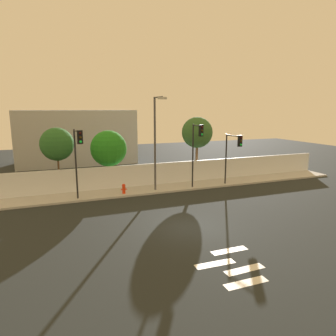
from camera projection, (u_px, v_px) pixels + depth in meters
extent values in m
plane|color=#212626|center=(191.00, 227.00, 17.07)|extent=(80.00, 80.00, 0.00)
cube|color=#B1B1B1|center=(147.00, 190.00, 24.55)|extent=(36.00, 2.40, 0.15)
cube|color=silver|center=(142.00, 175.00, 25.55)|extent=(36.00, 0.18, 1.80)
cube|color=silver|center=(246.00, 283.00, 11.61)|extent=(1.80, 0.44, 0.01)
cube|color=silver|center=(245.00, 269.00, 12.57)|extent=(1.81, 0.49, 0.01)
cube|color=silver|center=(215.00, 264.00, 13.03)|extent=(1.81, 0.49, 0.01)
cube|color=silver|center=(229.00, 250.00, 14.25)|extent=(1.80, 0.45, 0.01)
cylinder|color=black|center=(76.00, 164.00, 21.57)|extent=(0.12, 0.12, 4.94)
cylinder|color=black|center=(77.00, 131.00, 20.59)|extent=(0.33, 1.26, 0.08)
cube|color=black|center=(80.00, 137.00, 20.13)|extent=(0.37, 0.26, 0.90)
sphere|color=black|center=(80.00, 133.00, 19.98)|extent=(0.18, 0.18, 0.18)
sphere|color=#33260A|center=(80.00, 137.00, 20.04)|extent=(0.18, 0.18, 0.18)
sphere|color=#19F24C|center=(81.00, 142.00, 20.09)|extent=(0.18, 0.18, 0.18)
cylinder|color=black|center=(193.00, 156.00, 24.79)|extent=(0.12, 0.12, 5.12)
cylinder|color=black|center=(197.00, 126.00, 23.95)|extent=(0.30, 0.93, 0.08)
cube|color=black|center=(201.00, 131.00, 23.64)|extent=(0.38, 0.28, 0.90)
sphere|color=black|center=(202.00, 127.00, 23.49)|extent=(0.18, 0.18, 0.18)
sphere|color=#33260A|center=(202.00, 131.00, 23.54)|extent=(0.18, 0.18, 0.18)
sphere|color=#19F24C|center=(202.00, 134.00, 23.59)|extent=(0.18, 0.18, 0.18)
cylinder|color=black|center=(226.00, 159.00, 25.98)|extent=(0.12, 0.12, 4.25)
cylinder|color=black|center=(233.00, 136.00, 24.95)|extent=(0.36, 1.54, 0.08)
cube|color=black|center=(240.00, 141.00, 24.37)|extent=(0.37, 0.26, 0.90)
sphere|color=black|center=(241.00, 138.00, 24.21)|extent=(0.18, 0.18, 0.18)
sphere|color=#33260A|center=(241.00, 141.00, 24.27)|extent=(0.18, 0.18, 0.18)
sphere|color=#19F24C|center=(241.00, 145.00, 24.32)|extent=(0.18, 0.18, 0.18)
cylinder|color=#4C4C51|center=(155.00, 145.00, 23.65)|extent=(0.16, 0.16, 7.19)
cylinder|color=#4C4C51|center=(158.00, 97.00, 22.13)|extent=(0.15, 1.82, 0.10)
cube|color=beige|center=(162.00, 98.00, 21.31)|extent=(0.61, 0.26, 0.16)
cylinder|color=red|center=(124.00, 190.00, 23.23)|extent=(0.24, 0.24, 0.58)
sphere|color=red|center=(124.00, 185.00, 23.17)|extent=(0.26, 0.26, 0.26)
cylinder|color=red|center=(122.00, 190.00, 23.16)|extent=(0.10, 0.09, 0.09)
cylinder|color=red|center=(126.00, 189.00, 23.28)|extent=(0.10, 0.09, 0.09)
cylinder|color=brown|center=(59.00, 172.00, 24.36)|extent=(0.15, 0.15, 3.04)
sphere|color=#29632A|center=(57.00, 144.00, 23.94)|extent=(2.59, 2.59, 2.59)
cylinder|color=brown|center=(109.00, 172.00, 25.85)|extent=(0.19, 0.19, 2.40)
sphere|color=#24811E|center=(109.00, 148.00, 25.47)|extent=(3.00, 3.00, 3.00)
cylinder|color=brown|center=(197.00, 160.00, 28.65)|extent=(0.24, 0.24, 3.54)
sphere|color=#366530|center=(197.00, 132.00, 28.17)|extent=(2.84, 2.84, 2.84)
cube|color=#B0B0B0|center=(77.00, 137.00, 36.57)|extent=(13.32, 6.00, 6.30)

